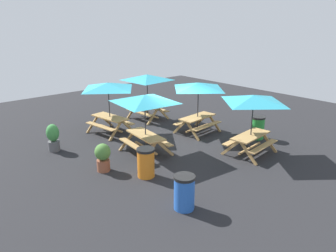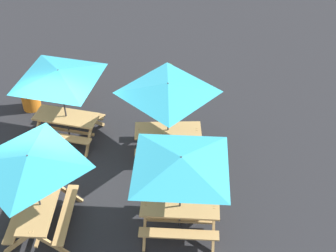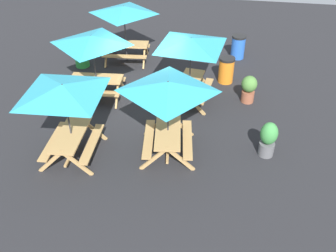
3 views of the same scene
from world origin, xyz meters
TOP-DOWN VIEW (x-y plane):
  - ground_plane at (0.00, 0.00)m, footprint 24.00×24.00m
  - picnic_table_0 at (2.85, 1.48)m, footprint 2.18×2.18m
  - picnic_table_1 at (-2.73, -1.23)m, footprint 2.26×2.26m
  - picnic_table_2 at (-0.16, 1.73)m, footprint 2.16×2.16m
  - picnic_table_3 at (-3.33, 1.38)m, footprint 2.82×2.82m
  - picnic_table_4 at (0.18, -1.47)m, footprint 2.81×2.81m
  - trash_bin_orange at (1.73, -2.66)m, footprint 0.59×0.59m
  - trash_bin_green at (2.06, 3.13)m, footprint 0.59×0.59m
  - trash_bin_blue at (3.92, -3.06)m, footprint 0.59×0.59m
  - potted_plant_0 at (0.44, -3.49)m, footprint 0.53×0.53m
  - potted_plant_1 at (-2.39, -4.01)m, footprint 0.49×0.49m

SIDE VIEW (x-z plane):
  - ground_plane at x=0.00m, z-range 0.00..0.00m
  - trash_bin_orange at x=1.73m, z-range 0.00..0.98m
  - trash_bin_green at x=2.06m, z-range 0.00..0.98m
  - trash_bin_blue at x=3.92m, z-range 0.00..0.98m
  - potted_plant_0 at x=0.44m, z-range 0.04..1.02m
  - potted_plant_1 at x=-2.39m, z-range 0.02..1.11m
  - picnic_table_0 at x=2.85m, z-range 0.82..3.16m
  - picnic_table_1 at x=-2.73m, z-range 0.82..3.16m
  - picnic_table_2 at x=-0.16m, z-range 0.82..3.16m
  - picnic_table_3 at x=-3.33m, z-range 0.82..3.16m
  - picnic_table_4 at x=0.18m, z-range 0.82..3.16m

